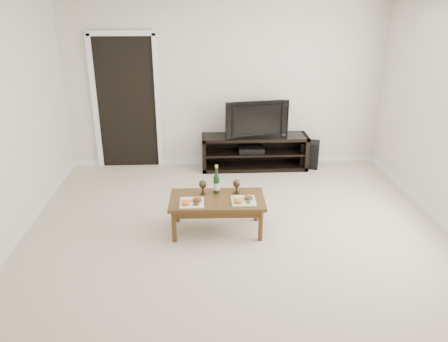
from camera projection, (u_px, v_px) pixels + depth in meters
The scene contains 13 objects.
floor at pixel (239, 252), 4.75m from camera, with size 5.50×5.50×0.00m, color beige.
back_wall at pixel (225, 85), 6.84m from camera, with size 5.00×0.04×2.60m, color silver.
doorway at pixel (127, 104), 6.84m from camera, with size 0.90×0.02×2.05m, color black.
media_console at pixel (254, 152), 6.99m from camera, with size 1.68×0.45×0.55m, color black.
television at pixel (255, 118), 6.78m from camera, with size 1.00×0.13×0.57m, color black.
av_receiver at pixel (251, 149), 6.96m from camera, with size 0.40×0.30×0.08m, color black.
subwoofer at pixel (310, 154), 7.08m from camera, with size 0.28×0.28×0.42m, color black.
coffee_table at pixel (217, 215), 5.11m from camera, with size 1.10×0.60×0.42m, color #543417.
plate_left at pixel (192, 201), 4.89m from camera, with size 0.27×0.27×0.07m, color white.
plate_right at pixel (244, 199), 4.94m from camera, with size 0.27×0.27×0.07m, color white.
wine_bottle at pixel (216, 179), 5.12m from camera, with size 0.07×0.07×0.35m, color #0E3617.
goblet_left at pixel (203, 187), 5.13m from camera, with size 0.09×0.09×0.17m, color #372D1E, non-canonical shape.
goblet_right at pixel (237, 186), 5.15m from camera, with size 0.09×0.09×0.17m, color #372D1E, non-canonical shape.
Camera 1 is at (-0.38, -4.08, 2.58)m, focal length 35.00 mm.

